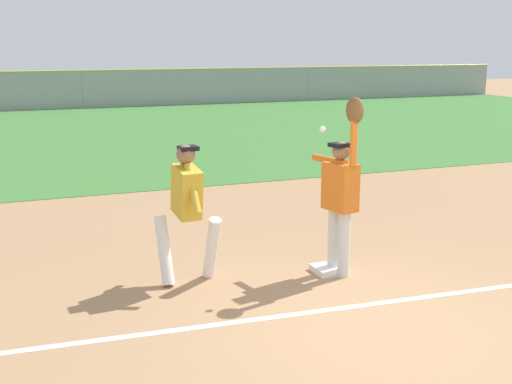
# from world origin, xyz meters

# --- Properties ---
(ground_plane) EXTENTS (76.89, 76.89, 0.00)m
(ground_plane) POSITION_xyz_m (0.00, 0.00, 0.00)
(ground_plane) COLOR #A37A54
(outfield_grass) EXTENTS (45.29, 18.04, 0.01)m
(outfield_grass) POSITION_xyz_m (0.00, 16.40, 0.01)
(outfield_grass) COLOR #3D7533
(outfield_grass) RESTS_ON ground_plane
(first_base) EXTENTS (0.39, 0.39, 0.08)m
(first_base) POSITION_xyz_m (0.28, 1.86, 0.04)
(first_base) COLOR white
(first_base) RESTS_ON ground_plane
(fielder) EXTENTS (0.35, 0.89, 2.28)m
(fielder) POSITION_xyz_m (0.37, 1.74, 1.12)
(fielder) COLOR silver
(fielder) RESTS_ON ground_plane
(runner) EXTENTS (0.75, 0.84, 1.72)m
(runner) POSITION_xyz_m (-1.50, 2.17, 1.00)
(runner) COLOR white
(runner) RESTS_ON ground_plane
(baseball) EXTENTS (0.07, 0.07, 0.07)m
(baseball) POSITION_xyz_m (0.04, 1.64, 1.90)
(baseball) COLOR white
(outfield_fence) EXTENTS (45.37, 0.08, 1.72)m
(outfield_fence) POSITION_xyz_m (0.00, 25.42, 0.86)
(outfield_fence) COLOR #93999E
(outfield_fence) RESTS_ON ground_plane
(parked_car_white) EXTENTS (4.46, 2.23, 1.25)m
(parked_car_white) POSITION_xyz_m (-2.71, 28.20, 0.67)
(parked_car_white) COLOR white
(parked_car_white) RESTS_ON ground_plane
(parked_car_blue) EXTENTS (4.45, 2.21, 1.25)m
(parked_car_blue) POSITION_xyz_m (1.72, 28.22, 0.67)
(parked_car_blue) COLOR #23389E
(parked_car_blue) RESTS_ON ground_plane
(parked_car_red) EXTENTS (4.54, 2.40, 1.25)m
(parked_car_red) POSITION_xyz_m (6.52, 28.67, 0.67)
(parked_car_red) COLOR #B21E1E
(parked_car_red) RESTS_ON ground_plane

